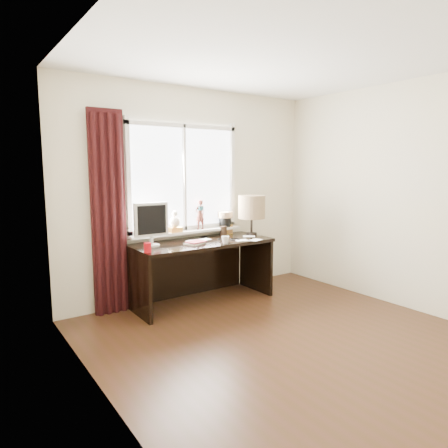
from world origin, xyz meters
TOP-DOWN VIEW (x-y plane):
  - floor at (0.00, 0.00)m, footprint 3.50×4.00m
  - ceiling at (0.00, 0.00)m, footprint 3.50×4.00m
  - wall_back at (0.00, 2.00)m, footprint 3.50×0.00m
  - wall_left at (-1.75, 0.00)m, footprint 0.00×4.00m
  - wall_right at (1.75, 0.00)m, footprint 0.00×4.00m
  - laptop at (-0.16, 1.62)m, footprint 0.32×0.22m
  - mug at (0.05, 1.36)m, footprint 0.11×0.11m
  - red_cup at (-0.90, 1.42)m, footprint 0.08×0.08m
  - window at (-0.13, 1.95)m, footprint 1.52×0.20m
  - curtain at (-1.13, 1.91)m, footprint 0.38×0.09m
  - desk at (-0.10, 1.73)m, footprint 1.70×0.70m
  - monitor at (-0.72, 1.72)m, footprint 0.40×0.18m
  - notebook_stack at (-0.26, 1.54)m, footprint 0.27×0.24m
  - brush_holder at (0.34, 1.83)m, footprint 0.09×0.09m
  - icon_frame at (0.46, 1.85)m, footprint 0.10×0.04m
  - table_lamp at (0.67, 1.65)m, footprint 0.35×0.35m
  - loose_papers at (0.46, 1.44)m, footprint 0.43×0.41m
  - desk_cables at (0.19, 1.62)m, footprint 0.36×0.45m

SIDE VIEW (x-z plane):
  - floor at x=0.00m, z-range 0.00..0.00m
  - desk at x=-0.10m, z-range 0.13..0.88m
  - loose_papers at x=0.46m, z-range 0.75..0.75m
  - desk_cables at x=0.19m, z-range 0.75..0.76m
  - laptop at x=-0.16m, z-range 0.75..0.77m
  - notebook_stack at x=-0.26m, z-range 0.75..0.78m
  - mug at x=0.05m, z-range 0.75..0.84m
  - red_cup at x=-0.90m, z-range 0.75..0.85m
  - brush_holder at x=0.34m, z-range 0.69..0.94m
  - icon_frame at x=0.46m, z-range 0.75..0.88m
  - monitor at x=-0.72m, z-range 0.78..1.27m
  - table_lamp at x=0.67m, z-range 0.85..1.37m
  - curtain at x=-1.13m, z-range -0.01..2.24m
  - wall_back at x=0.00m, z-range 0.00..2.60m
  - wall_left at x=-1.75m, z-range 0.00..2.60m
  - wall_right at x=1.75m, z-range 0.00..2.60m
  - window at x=-0.13m, z-range 0.61..2.01m
  - ceiling at x=0.00m, z-range 2.60..2.60m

